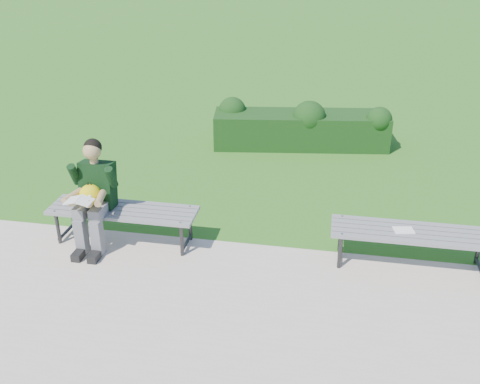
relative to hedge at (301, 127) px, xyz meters
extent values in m
plane|color=#377424|center=(-0.37, -3.54, -0.36)|extent=(80.00, 80.00, 0.00)
cube|color=#B1A293|center=(-0.37, -5.29, -0.35)|extent=(30.00, 3.50, 0.02)
cube|color=#0F390D|center=(0.00, 0.01, -0.06)|extent=(3.14, 1.19, 0.60)
sphere|color=#0F390D|center=(-1.25, 0.05, 0.21)|extent=(0.56, 0.56, 0.50)
sphere|color=#0F390D|center=(0.15, -0.09, 0.21)|extent=(0.66, 0.66, 0.58)
sphere|color=#0F390D|center=(1.34, -0.01, 0.21)|extent=(0.51, 0.51, 0.45)
cube|color=gray|center=(-1.85, -3.95, 0.09)|extent=(1.80, 0.08, 0.04)
cube|color=gray|center=(-1.85, -3.85, 0.09)|extent=(1.80, 0.08, 0.04)
cube|color=gray|center=(-1.85, -3.75, 0.09)|extent=(1.80, 0.08, 0.04)
cube|color=gray|center=(-1.85, -3.64, 0.09)|extent=(1.80, 0.09, 0.04)
cube|color=gray|center=(-1.85, -3.54, 0.09)|extent=(1.80, 0.09, 0.04)
cylinder|color=#2D2D30|center=(-2.63, -3.94, -0.14)|extent=(0.04, 0.04, 0.41)
cylinder|color=#2D2D30|center=(-2.63, -3.56, -0.14)|extent=(0.04, 0.04, 0.41)
cylinder|color=#2D2D30|center=(-2.63, -3.75, 0.05)|extent=(0.04, 0.42, 0.04)
cylinder|color=#2D2D30|center=(-2.63, -3.75, -0.28)|extent=(0.04, 0.42, 0.04)
cylinder|color=gray|center=(-2.63, -3.95, 0.11)|extent=(0.02, 0.02, 0.01)
cylinder|color=gray|center=(-2.63, -3.54, 0.11)|extent=(0.02, 0.02, 0.01)
cylinder|color=#2D2D30|center=(-1.07, -3.94, -0.14)|extent=(0.04, 0.04, 0.41)
cylinder|color=#2D2D30|center=(-1.07, -3.56, -0.14)|extent=(0.04, 0.04, 0.41)
cylinder|color=#2D2D30|center=(-1.07, -3.75, 0.05)|extent=(0.04, 0.42, 0.04)
cylinder|color=#2D2D30|center=(-1.07, -3.75, -0.28)|extent=(0.04, 0.42, 0.04)
cylinder|color=gray|center=(-1.07, -3.95, 0.11)|extent=(0.02, 0.02, 0.01)
cylinder|color=gray|center=(-1.07, -3.54, 0.11)|extent=(0.02, 0.02, 0.01)
cube|color=gray|center=(1.54, -3.88, 0.09)|extent=(1.80, 0.08, 0.04)
cube|color=gray|center=(1.54, -3.78, 0.09)|extent=(1.80, 0.08, 0.04)
cube|color=gray|center=(1.54, -3.67, 0.09)|extent=(1.80, 0.09, 0.04)
cube|color=gray|center=(1.54, -3.57, 0.09)|extent=(1.80, 0.09, 0.04)
cube|color=gray|center=(1.54, -3.46, 0.09)|extent=(1.80, 0.09, 0.04)
cylinder|color=#2D2D30|center=(0.76, -3.86, -0.14)|extent=(0.04, 0.04, 0.41)
cylinder|color=#2D2D30|center=(0.76, -3.48, -0.14)|extent=(0.04, 0.04, 0.41)
cylinder|color=#2D2D30|center=(0.76, -3.67, 0.05)|extent=(0.04, 0.42, 0.04)
cylinder|color=#2D2D30|center=(0.76, -3.67, -0.28)|extent=(0.04, 0.42, 0.04)
cylinder|color=gray|center=(0.76, -3.88, 0.11)|extent=(0.02, 0.02, 0.01)
cylinder|color=gray|center=(0.76, -3.46, 0.11)|extent=(0.02, 0.02, 0.01)
cylinder|color=#2D2D30|center=(2.32, -3.48, -0.14)|extent=(0.04, 0.04, 0.41)
cylinder|color=#2D2D30|center=(2.32, -3.67, -0.28)|extent=(0.04, 0.42, 0.04)
cube|color=gray|center=(-2.25, -3.91, 0.17)|extent=(0.14, 0.42, 0.13)
cube|color=gray|center=(-2.05, -3.91, 0.17)|extent=(0.14, 0.42, 0.13)
cube|color=gray|center=(-2.25, -4.09, -0.12)|extent=(0.12, 0.13, 0.45)
cube|color=gray|center=(-2.05, -4.09, -0.12)|extent=(0.12, 0.13, 0.45)
cube|color=black|center=(-2.25, -4.19, -0.30)|extent=(0.11, 0.26, 0.09)
cube|color=black|center=(-2.05, -4.19, -0.30)|extent=(0.11, 0.26, 0.09)
cube|color=black|center=(-2.15, -3.71, 0.39)|extent=(0.40, 0.30, 0.59)
cylinder|color=tan|center=(-2.15, -3.73, 0.71)|extent=(0.10, 0.10, 0.08)
sphere|color=tan|center=(-2.15, -3.75, 0.84)|extent=(0.21, 0.21, 0.21)
sphere|color=black|center=(-2.15, -3.72, 0.87)|extent=(0.21, 0.21, 0.21)
cylinder|color=black|center=(-2.38, -3.81, 0.55)|extent=(0.10, 0.21, 0.30)
cylinder|color=black|center=(-1.92, -3.81, 0.55)|extent=(0.10, 0.21, 0.30)
cylinder|color=tan|center=(-2.32, -4.03, 0.38)|extent=(0.14, 0.31, 0.08)
cylinder|color=tan|center=(-1.98, -4.03, 0.38)|extent=(0.14, 0.31, 0.08)
sphere|color=tan|center=(-2.25, -4.19, 0.38)|extent=(0.09, 0.09, 0.09)
sphere|color=tan|center=(-2.05, -4.19, 0.38)|extent=(0.09, 0.09, 0.09)
sphere|color=yellow|center=(-2.15, -3.93, 0.36)|extent=(0.25, 0.25, 0.25)
cone|color=orange|center=(-2.15, -4.04, 0.35)|extent=(0.07, 0.07, 0.07)
cone|color=black|center=(-2.17, -3.92, 0.49)|extent=(0.03, 0.05, 0.08)
cone|color=black|center=(-2.14, -3.91, 0.48)|extent=(0.03, 0.04, 0.07)
sphere|color=white|center=(-2.20, -4.02, 0.39)|extent=(0.05, 0.05, 0.05)
sphere|color=white|center=(-2.11, -4.02, 0.39)|extent=(0.05, 0.05, 0.05)
cube|color=white|center=(-2.23, -4.21, 0.42)|extent=(0.15, 0.20, 0.05)
cube|color=white|center=(-2.08, -4.21, 0.42)|extent=(0.15, 0.20, 0.05)
cube|color=white|center=(1.44, -3.67, 0.11)|extent=(0.25, 0.20, 0.01)
camera|label=1|loc=(0.57, -9.10, 3.10)|focal=40.00mm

